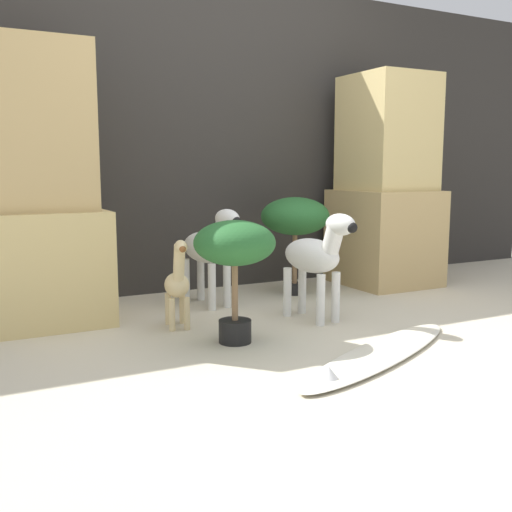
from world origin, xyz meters
TOP-DOWN VIEW (x-y plane):
  - ground_plane at (0.00, 0.00)m, footprint 14.00×14.00m
  - wall_back at (0.00, 1.64)m, footprint 6.40×0.08m
  - rock_pillar_left at (-1.23, 1.15)m, footprint 0.64×0.69m
  - rock_pillar_right at (1.23, 1.15)m, footprint 0.64×0.69m
  - zebra_right at (0.15, 0.44)m, footprint 0.27×0.55m
  - zebra_left at (-0.25, 1.06)m, footprint 0.29×0.55m
  - giraffe_figurine at (-0.62, 0.64)m, footprint 0.17×0.33m
  - potted_palm_front at (0.42, 1.12)m, footprint 0.47×0.47m
  - potted_palm_back at (-0.46, 0.25)m, footprint 0.41×0.41m
  - surfboard at (0.04, -0.28)m, footprint 1.32×0.78m

SIDE VIEW (x-z plane):
  - ground_plane at x=0.00m, z-range 0.00..0.00m
  - surfboard at x=0.04m, z-range -0.02..0.05m
  - giraffe_figurine at x=-0.62m, z-range 0.01..0.51m
  - zebra_right at x=0.15m, z-range 0.07..0.70m
  - zebra_left at x=-0.25m, z-range 0.07..0.70m
  - potted_palm_back at x=-0.46m, z-range 0.16..0.78m
  - potted_palm_front at x=0.42m, z-range 0.20..0.88m
  - rock_pillar_left at x=-1.23m, z-range -0.08..1.48m
  - rock_pillar_right at x=1.23m, z-range -0.06..1.49m
  - wall_back at x=0.00m, z-range 0.00..2.20m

